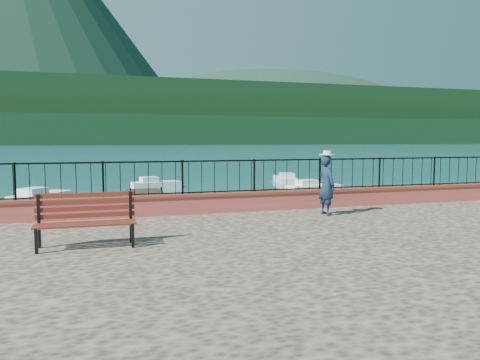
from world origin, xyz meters
TOP-DOWN VIEW (x-y plane):
  - ground at (0.00, 0.00)m, footprint 2000.00×2000.00m
  - parapet at (0.00, 3.70)m, footprint 28.00×0.46m
  - railing at (0.00, 3.70)m, footprint 27.00×0.05m
  - dock at (-2.00, 12.00)m, footprint 2.00×16.00m
  - far_forest at (0.00, 300.00)m, footprint 900.00×60.00m
  - foothills at (0.00, 360.00)m, footprint 900.00×120.00m
  - companion_hill at (220.00, 560.00)m, footprint 448.00×384.00m
  - park_bench at (-5.13, 0.11)m, footprint 1.95×0.66m
  - person at (1.41, 2.32)m, footprint 0.48×0.67m
  - hat at (1.41, 2.32)m, footprint 0.44×0.44m
  - boat_0 at (-4.69, 10.18)m, footprint 4.13×1.36m
  - boat_1 at (6.26, 9.48)m, footprint 4.38×1.65m
  - boat_2 at (8.71, 17.60)m, footprint 3.67×1.63m
  - boat_3 at (-7.69, 17.95)m, footprint 3.19×3.79m
  - boat_4 at (-0.70, 23.12)m, footprint 3.43×1.78m
  - boat_5 at (9.56, 24.23)m, footprint 2.15×4.22m

SIDE VIEW (x-z plane):
  - ground at x=0.00m, z-range 0.00..0.00m
  - companion_hill at x=220.00m, z-range -90.00..90.00m
  - dock at x=-2.00m, z-range 0.00..0.30m
  - boat_0 at x=-4.69m, z-range 0.00..0.80m
  - boat_1 at x=6.26m, z-range 0.00..0.80m
  - boat_2 at x=8.71m, z-range 0.00..0.80m
  - boat_3 at x=-7.69m, z-range 0.00..0.80m
  - boat_4 at x=-0.70m, z-range 0.00..0.80m
  - boat_5 at x=9.56m, z-range 0.00..0.80m
  - parapet at x=0.00m, z-range 1.20..1.78m
  - park_bench at x=-5.13m, z-range 0.98..2.06m
  - person at x=1.41m, z-range 1.20..2.92m
  - railing at x=0.00m, z-range 1.78..2.73m
  - hat at x=1.41m, z-range 2.92..3.04m
  - far_forest at x=0.00m, z-range 0.00..18.00m
  - foothills at x=0.00m, z-range 0.00..44.00m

